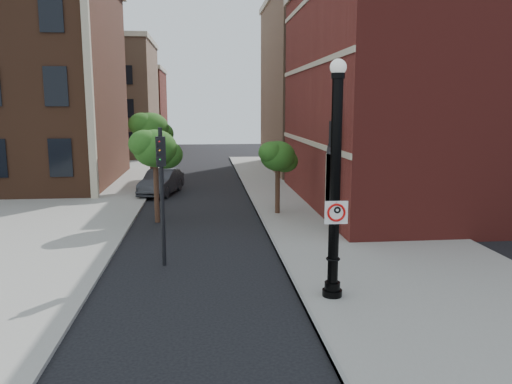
{
  "coord_description": "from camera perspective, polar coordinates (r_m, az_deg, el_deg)",
  "views": [
    {
      "loc": [
        -0.61,
        -12.47,
        5.41
      ],
      "look_at": [
        0.89,
        2.0,
        2.9
      ],
      "focal_mm": 35.0,
      "sensor_mm": 36.0,
      "label": 1
    }
  ],
  "objects": [
    {
      "name": "traffic_signal_right",
      "position": [
        21.26,
        8.85,
        4.39
      ],
      "size": [
        0.41,
        0.45,
        5.13
      ],
      "rotation": [
        0.0,
        0.0,
        0.41
      ],
      "color": "black",
      "rests_on": "ground"
    },
    {
      "name": "brick_wall_building",
      "position": [
        31.26,
        26.62,
        10.32
      ],
      "size": [
        22.3,
        16.3,
        12.5
      ],
      "color": "maroon",
      "rests_on": "ground"
    },
    {
      "name": "lamppost",
      "position": [
        13.77,
        9.0,
        -0.14
      ],
      "size": [
        0.56,
        0.56,
        6.64
      ],
      "color": "black",
      "rests_on": "ground"
    },
    {
      "name": "bg_building_red",
      "position": [
        71.39,
        -15.32,
        9.11
      ],
      "size": [
        12.0,
        12.0,
        10.0
      ],
      "primitive_type": "cube",
      "color": "maroon",
      "rests_on": "ground"
    },
    {
      "name": "parked_car",
      "position": [
        31.45,
        -10.76,
        1.13
      ],
      "size": [
        2.65,
        4.94,
        1.55
      ],
      "primitive_type": "imported",
      "rotation": [
        0.0,
        0.0,
        -0.23
      ],
      "color": "#2A2B2F",
      "rests_on": "ground"
    },
    {
      "name": "traffic_signal_left",
      "position": [
        16.95,
        -10.77,
        2.05
      ],
      "size": [
        0.35,
        0.41,
        4.72
      ],
      "rotation": [
        0.0,
        0.0,
        0.23
      ],
      "color": "black",
      "rests_on": "ground"
    },
    {
      "name": "street_tree_c",
      "position": [
        24.73,
        2.55,
        4.0
      ],
      "size": [
        2.07,
        1.87,
        3.73
      ],
      "color": "#332014",
      "rests_on": "ground"
    },
    {
      "name": "street_tree_b",
      "position": [
        32.86,
        -11.91,
        7.04
      ],
      "size": [
        2.78,
        2.52,
        5.02
      ],
      "color": "#332014",
      "rests_on": "ground"
    },
    {
      "name": "sidewalk_right",
      "position": [
        24.03,
        10.21,
        -3.24
      ],
      "size": [
        8.0,
        60.0,
        0.12
      ],
      "primitive_type": "cube",
      "color": "gray",
      "rests_on": "ground"
    },
    {
      "name": "ground",
      "position": [
        13.61,
        -2.95,
        -13.66
      ],
      "size": [
        120.0,
        120.0,
        0.0
      ],
      "primitive_type": "plane",
      "color": "black",
      "rests_on": "ground"
    },
    {
      "name": "street_tree_a",
      "position": [
        23.58,
        -11.39,
        4.78
      ],
      "size": [
        2.42,
        2.19,
        4.36
      ],
      "color": "#332014",
      "rests_on": "ground"
    },
    {
      "name": "sidewalk_left",
      "position": [
        32.05,
        -21.02,
        -0.48
      ],
      "size": [
        10.0,
        50.0,
        0.12
      ],
      "primitive_type": "cube",
      "color": "gray",
      "rests_on": "ground"
    },
    {
      "name": "no_parking_sign",
      "position": [
        13.71,
        9.17,
        -2.3
      ],
      "size": [
        0.64,
        0.09,
        0.64
      ],
      "rotation": [
        0.0,
        0.0,
        -0.05
      ],
      "color": "white",
      "rests_on": "ground"
    },
    {
      "name": "utility_pole",
      "position": [
        20.66,
        9.31,
        2.39
      ],
      "size": [
        0.11,
        0.11,
        5.6
      ],
      "primitive_type": "cylinder",
      "color": "#999999",
      "rests_on": "ground"
    },
    {
      "name": "bg_building_tan_a",
      "position": [
        57.61,
        -17.61,
        9.92
      ],
      "size": [
        12.0,
        12.0,
        12.0
      ],
      "primitive_type": "cube",
      "color": "#9A7154",
      "rests_on": "ground"
    },
    {
      "name": "curb_edge",
      "position": [
        23.25,
        0.8,
        -3.5
      ],
      "size": [
        0.1,
        60.0,
        0.14
      ],
      "primitive_type": "cube",
      "color": "gray",
      "rests_on": "ground"
    },
    {
      "name": "bg_building_tan_b",
      "position": [
        45.63,
        15.73,
        11.42
      ],
      "size": [
        22.0,
        14.0,
        14.0
      ],
      "primitive_type": "cube",
      "color": "#9A7154",
      "rests_on": "ground"
    }
  ]
}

